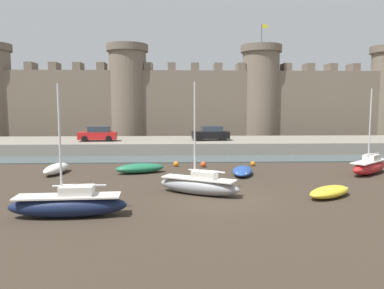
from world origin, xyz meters
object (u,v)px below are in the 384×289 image
(sailboat_midflat_left, at_px, (69,204))
(rowboat_midflat_right, at_px, (329,192))
(mooring_buoy_mid_mud, at_px, (176,164))
(sailboat_near_channel_right, at_px, (199,185))
(car_quay_east, at_px, (211,133))
(rowboat_near_channel_left, at_px, (242,171))
(rowboat_foreground_left, at_px, (56,169))
(mooring_buoy_near_channel, at_px, (253,164))
(car_quay_centre_west, at_px, (98,134))
(sailboat_midflat_centre, at_px, (369,166))
(rowboat_foreground_right, at_px, (140,168))
(mooring_buoy_near_shore, at_px, (203,164))

(sailboat_midflat_left, bearing_deg, rowboat_midflat_right, 13.08)
(rowboat_midflat_right, bearing_deg, mooring_buoy_mid_mud, 128.47)
(sailboat_midflat_left, bearing_deg, sailboat_near_channel_right, 33.25)
(rowboat_midflat_right, xyz_separation_m, car_quay_east, (-4.82, 21.16, 1.71))
(rowboat_near_channel_left, bearing_deg, rowboat_foreground_left, 176.34)
(mooring_buoy_near_channel, relative_size, car_quay_centre_west, 0.10)
(sailboat_midflat_centre, relative_size, car_quay_east, 1.52)
(rowboat_foreground_right, relative_size, car_quay_centre_west, 0.95)
(mooring_buoy_near_channel, bearing_deg, rowboat_foreground_left, -169.06)
(sailboat_midflat_centre, distance_m, mooring_buoy_near_channel, 9.02)
(sailboat_midflat_centre, xyz_separation_m, mooring_buoy_near_shore, (-12.35, 3.64, -0.37))
(sailboat_midflat_left, bearing_deg, mooring_buoy_mid_mud, 70.64)
(rowboat_midflat_right, height_order, mooring_buoy_near_channel, rowboat_midflat_right)
(mooring_buoy_mid_mud, bearing_deg, sailboat_midflat_left, -109.36)
(mooring_buoy_mid_mud, relative_size, mooring_buoy_near_channel, 1.08)
(rowboat_foreground_right, xyz_separation_m, sailboat_midflat_centre, (17.40, -1.07, 0.22))
(rowboat_foreground_left, xyz_separation_m, sailboat_midflat_left, (4.10, -11.13, 0.21))
(rowboat_foreground_left, relative_size, sailboat_midflat_left, 0.58)
(sailboat_midflat_left, xyz_separation_m, car_quay_centre_west, (-3.60, 24.00, 1.43))
(rowboat_midflat_right, xyz_separation_m, mooring_buoy_mid_mud, (-8.71, 10.96, -0.11))
(rowboat_foreground_left, xyz_separation_m, mooring_buoy_mid_mud, (9.07, 3.01, -0.18))
(car_quay_centre_west, bearing_deg, rowboat_foreground_left, -92.24)
(sailboat_near_channel_right, distance_m, sailboat_midflat_left, 7.56)
(mooring_buoy_near_shore, bearing_deg, rowboat_foreground_right, -153.04)
(rowboat_foreground_left, height_order, rowboat_midflat_right, rowboat_foreground_left)
(rowboat_near_channel_left, bearing_deg, sailboat_midflat_centre, -0.58)
(rowboat_midflat_right, bearing_deg, rowboat_foreground_left, 155.90)
(rowboat_midflat_right, height_order, mooring_buoy_near_shore, rowboat_midflat_right)
(sailboat_near_channel_right, bearing_deg, rowboat_foreground_right, 120.23)
(sailboat_near_channel_right, relative_size, car_quay_east, 1.55)
(sailboat_midflat_left, distance_m, sailboat_midflat_centre, 22.07)
(mooring_buoy_mid_mud, bearing_deg, rowboat_foreground_right, -133.23)
(rowboat_midflat_right, bearing_deg, rowboat_foreground_right, 145.00)
(sailboat_near_channel_right, xyz_separation_m, rowboat_midflat_right, (7.35, -0.97, -0.26))
(sailboat_midflat_centre, xyz_separation_m, car_quay_centre_west, (-23.21, 13.87, 1.43))
(rowboat_foreground_left, bearing_deg, sailboat_midflat_centre, -2.41)
(sailboat_midflat_left, bearing_deg, rowboat_near_channel_left, 45.79)
(sailboat_midflat_left, height_order, rowboat_foreground_right, sailboat_midflat_left)
(sailboat_midflat_left, xyz_separation_m, rowboat_midflat_right, (13.68, 3.18, -0.28))
(mooring_buoy_near_shore, bearing_deg, mooring_buoy_near_channel, 5.09)
(rowboat_foreground_left, height_order, mooring_buoy_mid_mud, rowboat_foreground_left)
(sailboat_near_channel_right, height_order, rowboat_midflat_right, sailboat_near_channel_right)
(sailboat_near_channel_right, bearing_deg, car_quay_east, 82.86)
(car_quay_east, bearing_deg, rowboat_near_channel_left, -85.55)
(car_quay_centre_west, bearing_deg, rowboat_near_channel_left, -45.45)
(mooring_buoy_near_channel, bearing_deg, car_quay_east, 104.79)
(mooring_buoy_mid_mud, distance_m, car_quay_centre_west, 13.19)
(mooring_buoy_mid_mud, bearing_deg, rowboat_near_channel_left, -38.07)
(rowboat_foreground_right, distance_m, sailboat_midflat_centre, 17.43)
(rowboat_foreground_left, relative_size, mooring_buoy_near_channel, 8.63)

